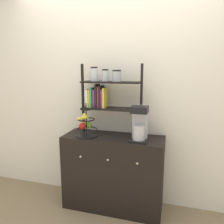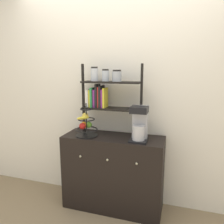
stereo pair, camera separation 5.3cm
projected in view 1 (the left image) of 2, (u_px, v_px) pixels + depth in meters
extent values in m
plane|color=#847051|center=(108.00, 217.00, 2.38)|extent=(12.00, 12.00, 0.00)
cube|color=silver|center=(119.00, 94.00, 2.54)|extent=(7.00, 0.05, 2.60)
cube|color=black|center=(113.00, 172.00, 2.48)|extent=(1.11, 0.40, 0.85)
sphere|color=#B2AD8C|center=(80.00, 157.00, 2.32)|extent=(0.02, 0.02, 0.02)
sphere|color=#B2AD8C|center=(108.00, 160.00, 2.24)|extent=(0.02, 0.02, 0.02)
sphere|color=#B2AD8C|center=(137.00, 163.00, 2.16)|extent=(0.02, 0.02, 0.02)
cube|color=black|center=(139.00, 140.00, 2.26)|extent=(0.18, 0.20, 0.02)
cube|color=#B7B7BC|center=(140.00, 122.00, 2.28)|extent=(0.15, 0.08, 0.34)
cylinder|color=#B7B7BC|center=(139.00, 132.00, 2.23)|extent=(0.13, 0.13, 0.15)
cube|color=black|center=(140.00, 110.00, 2.19)|extent=(0.17, 0.16, 0.07)
cylinder|color=black|center=(87.00, 136.00, 2.42)|extent=(0.24, 0.24, 0.01)
cylinder|color=black|center=(86.00, 119.00, 2.38)|extent=(0.01, 0.01, 0.36)
torus|color=black|center=(86.00, 129.00, 2.41)|extent=(0.24, 0.24, 0.01)
torus|color=black|center=(86.00, 119.00, 2.38)|extent=(0.19, 0.19, 0.01)
torus|color=black|center=(86.00, 109.00, 2.36)|extent=(0.13, 0.13, 0.01)
sphere|color=red|center=(82.00, 126.00, 2.40)|extent=(0.07, 0.07, 0.07)
sphere|color=#6BAD33|center=(89.00, 125.00, 2.46)|extent=(0.07, 0.07, 0.07)
sphere|color=orange|center=(84.00, 125.00, 2.44)|extent=(0.08, 0.08, 0.08)
ellipsoid|color=yellow|center=(83.00, 118.00, 2.35)|extent=(0.12, 0.14, 0.04)
sphere|color=gold|center=(85.00, 116.00, 2.40)|extent=(0.07, 0.07, 0.07)
cube|color=black|center=(83.00, 99.00, 2.49)|extent=(0.02, 0.02, 0.79)
cube|color=black|center=(141.00, 101.00, 2.31)|extent=(0.02, 0.02, 0.79)
cube|color=black|center=(111.00, 109.00, 2.42)|extent=(0.64, 0.20, 0.02)
cube|color=black|center=(111.00, 82.00, 2.37)|extent=(0.64, 0.20, 0.02)
cube|color=white|center=(88.00, 98.00, 2.47)|extent=(0.03, 0.12, 0.20)
cube|color=yellow|center=(91.00, 98.00, 2.47)|extent=(0.02, 0.12, 0.19)
cube|color=#2D8C47|center=(93.00, 97.00, 2.46)|extent=(0.02, 0.15, 0.22)
cube|color=#8C338C|center=(95.00, 98.00, 2.45)|extent=(0.02, 0.12, 0.20)
cube|color=black|center=(97.00, 96.00, 2.44)|extent=(0.02, 0.13, 0.26)
cube|color=red|center=(99.00, 97.00, 2.43)|extent=(0.02, 0.12, 0.23)
cube|color=black|center=(101.00, 97.00, 2.43)|extent=(0.02, 0.16, 0.24)
cube|color=#8C338C|center=(103.00, 98.00, 2.43)|extent=(0.02, 0.14, 0.20)
cube|color=yellow|center=(105.00, 98.00, 2.42)|extent=(0.02, 0.14, 0.22)
cylinder|color=silver|center=(94.00, 75.00, 2.40)|extent=(0.08, 0.08, 0.14)
cylinder|color=black|center=(94.00, 67.00, 2.39)|extent=(0.07, 0.07, 0.02)
cylinder|color=silver|center=(105.00, 76.00, 2.37)|extent=(0.08, 0.08, 0.11)
cylinder|color=black|center=(105.00, 70.00, 2.36)|extent=(0.07, 0.07, 0.02)
cylinder|color=#ADB2B7|center=(117.00, 76.00, 2.34)|extent=(0.10, 0.10, 0.11)
cylinder|color=black|center=(117.00, 71.00, 2.32)|extent=(0.09, 0.09, 0.02)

